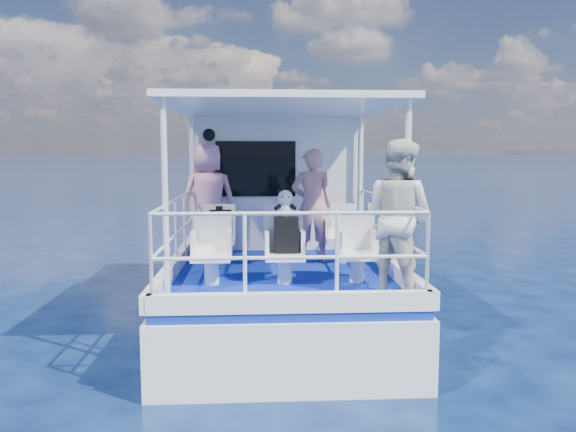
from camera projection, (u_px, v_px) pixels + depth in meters
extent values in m
plane|color=#071234|center=(281.00, 326.00, 8.15)|extent=(2000.00, 2000.00, 0.00)
cube|color=white|center=(278.00, 308.00, 9.14)|extent=(3.00, 7.00, 1.60)
cube|color=navy|center=(278.00, 256.00, 9.05)|extent=(2.90, 6.90, 0.10)
cube|color=white|center=(275.00, 181.00, 10.21)|extent=(2.85, 2.00, 2.20)
cube|color=white|center=(281.00, 106.00, 7.61)|extent=(3.00, 3.20, 0.08)
cylinder|color=white|center=(165.00, 199.00, 6.17)|extent=(0.07, 0.07, 2.20)
cylinder|color=white|center=(407.00, 198.00, 6.32)|extent=(0.07, 0.07, 2.20)
cylinder|color=white|center=(194.00, 185.00, 9.04)|extent=(0.07, 0.07, 2.20)
cylinder|color=white|center=(360.00, 184.00, 9.20)|extent=(0.07, 0.07, 2.20)
cube|color=white|center=(219.00, 251.00, 8.18)|extent=(0.48, 0.46, 0.38)
cube|color=white|center=(280.00, 250.00, 8.23)|extent=(0.48, 0.46, 0.38)
cube|color=white|center=(341.00, 249.00, 8.28)|extent=(0.48, 0.46, 0.38)
cube|color=white|center=(212.00, 269.00, 6.89)|extent=(0.48, 0.46, 0.38)
cube|color=white|center=(285.00, 268.00, 6.94)|extent=(0.48, 0.46, 0.38)
cube|color=white|center=(357.00, 267.00, 6.99)|extent=(0.48, 0.46, 0.38)
imported|color=pink|center=(209.00, 198.00, 8.95)|extent=(0.75, 0.61, 1.77)
imported|color=#CA8388|center=(312.00, 205.00, 8.27)|extent=(0.65, 0.46, 1.68)
imported|color=silver|center=(398.00, 217.00, 6.33)|extent=(1.07, 1.08, 1.76)
cube|color=black|center=(221.00, 224.00, 8.10)|extent=(0.31, 0.17, 0.41)
cube|color=black|center=(286.00, 235.00, 6.88)|extent=(0.30, 0.17, 0.44)
cube|color=black|center=(219.00, 208.00, 8.06)|extent=(0.10, 0.06, 0.06)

